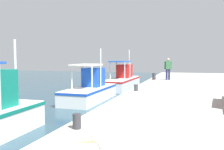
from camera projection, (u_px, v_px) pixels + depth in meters
name	position (u px, v px, depth m)	size (l,w,h in m)	color
fishing_boat_second	(90.00, 90.00, 14.97)	(5.10, 1.80, 3.18)	white
fishing_boat_third	(122.00, 80.00, 21.18)	(6.26, 1.86, 3.30)	white
fisherman_standing	(168.00, 68.00, 19.93)	(0.33, 0.59, 1.75)	#1E234C
mooring_bollard_nearest	(77.00, 121.00, 6.26)	(0.21, 0.21, 0.38)	#333338
mooring_bollard_second	(136.00, 88.00, 13.29)	(0.22, 0.22, 0.35)	#333338
mooring_bollard_third	(154.00, 76.00, 20.11)	(0.27, 0.27, 0.52)	#333338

